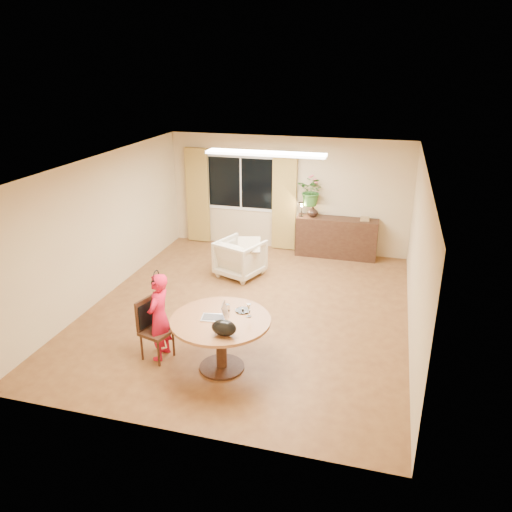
{
  "coord_description": "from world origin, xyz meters",
  "views": [
    {
      "loc": [
        2.22,
        -7.61,
        4.14
      ],
      "look_at": [
        0.2,
        -0.2,
        1.12
      ],
      "focal_mm": 35.0,
      "sensor_mm": 36.0,
      "label": 1
    }
  ],
  "objects_px": {
    "dining_table": "(221,330)",
    "child": "(159,317)",
    "armchair": "(240,258)",
    "sideboard": "(336,238)",
    "dining_chair": "(157,330)"
  },
  "relations": [
    {
      "from": "child",
      "to": "sideboard",
      "type": "relative_size",
      "value": 0.75
    },
    {
      "from": "sideboard",
      "to": "dining_chair",
      "type": "bearing_deg",
      "value": -112.96
    },
    {
      "from": "dining_table",
      "to": "dining_chair",
      "type": "relative_size",
      "value": 1.52
    },
    {
      "from": "dining_table",
      "to": "sideboard",
      "type": "bearing_deg",
      "value": 77.78
    },
    {
      "from": "child",
      "to": "sideboard",
      "type": "bearing_deg",
      "value": 158.14
    },
    {
      "from": "armchair",
      "to": "dining_table",
      "type": "bearing_deg",
      "value": 123.12
    },
    {
      "from": "dining_table",
      "to": "dining_chair",
      "type": "bearing_deg",
      "value": 179.45
    },
    {
      "from": "dining_table",
      "to": "armchair",
      "type": "bearing_deg",
      "value": 102.33
    },
    {
      "from": "dining_table",
      "to": "dining_chair",
      "type": "xyz_separation_m",
      "value": [
        -1.0,
        0.01,
        -0.17
      ]
    },
    {
      "from": "dining_table",
      "to": "sideboard",
      "type": "relative_size",
      "value": 0.79
    },
    {
      "from": "dining_chair",
      "to": "child",
      "type": "height_order",
      "value": "child"
    },
    {
      "from": "child",
      "to": "dining_table",
      "type": "bearing_deg",
      "value": 87.86
    },
    {
      "from": "dining_chair",
      "to": "armchair",
      "type": "bearing_deg",
      "value": 101.17
    },
    {
      "from": "dining_table",
      "to": "child",
      "type": "distance_m",
      "value": 0.96
    },
    {
      "from": "dining_table",
      "to": "armchair",
      "type": "distance_m",
      "value": 3.35
    }
  ]
}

